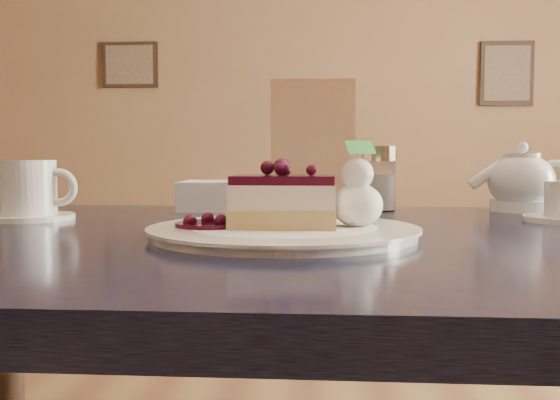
# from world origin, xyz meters

# --- Properties ---
(main_table) EXTENTS (1.27, 0.85, 0.79)m
(main_table) POSITION_xyz_m (0.13, 0.24, 0.70)
(main_table) COLOR #1A1D3E
(main_table) RESTS_ON ground
(dessert_plate) EXTENTS (0.32, 0.32, 0.01)m
(dessert_plate) POSITION_xyz_m (0.13, 0.19, 0.79)
(dessert_plate) COLOR white
(dessert_plate) RESTS_ON main_table
(cheesecake_slice) EXTENTS (0.13, 0.09, 0.06)m
(cheesecake_slice) POSITION_xyz_m (0.13, 0.19, 0.83)
(cheesecake_slice) COLOR #E1C082
(cheesecake_slice) RESTS_ON dessert_plate
(whipped_cream) EXTENTS (0.06, 0.06, 0.05)m
(whipped_cream) POSITION_xyz_m (0.22, 0.20, 0.83)
(whipped_cream) COLOR white
(whipped_cream) RESTS_ON dessert_plate
(berry_sauce) EXTENTS (0.08, 0.08, 0.01)m
(berry_sauce) POSITION_xyz_m (0.04, 0.18, 0.80)
(berry_sauce) COLOR black
(berry_sauce) RESTS_ON dessert_plate
(coffee_set) EXTENTS (0.15, 0.14, 0.09)m
(coffee_set) POSITION_xyz_m (-0.27, 0.37, 0.83)
(coffee_set) COLOR white
(coffee_set) RESTS_ON main_table
(tea_set) EXTENTS (0.19, 0.30, 0.11)m
(tea_set) POSITION_xyz_m (0.54, 0.53, 0.83)
(tea_set) COLOR white
(tea_set) RESTS_ON main_table
(menu_card) EXTENTS (0.15, 0.03, 0.23)m
(menu_card) POSITION_xyz_m (0.16, 0.53, 0.90)
(menu_card) COLOR #F1EACD
(menu_card) RESTS_ON main_table
(sugar_shaker) EXTENTS (0.06, 0.06, 0.12)m
(sugar_shaker) POSITION_xyz_m (0.28, 0.56, 0.85)
(sugar_shaker) COLOR white
(sugar_shaker) RESTS_ON main_table
(napkin_stack) EXTENTS (0.13, 0.13, 0.05)m
(napkin_stack) POSITION_xyz_m (-0.01, 0.57, 0.81)
(napkin_stack) COLOR white
(napkin_stack) RESTS_ON main_table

